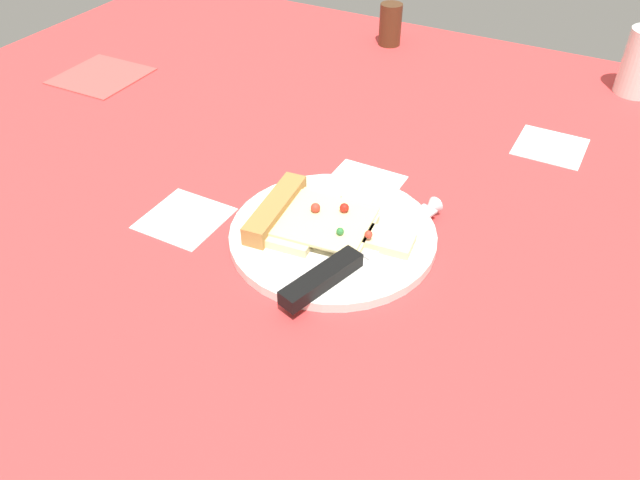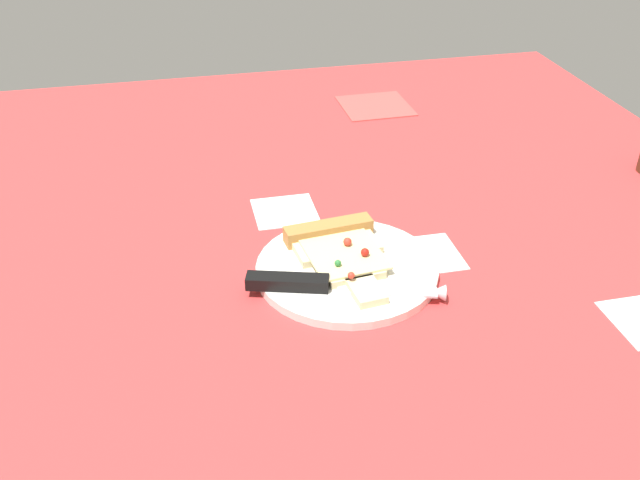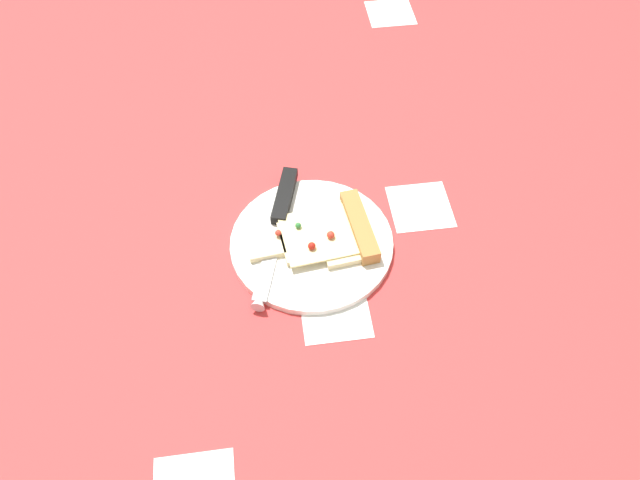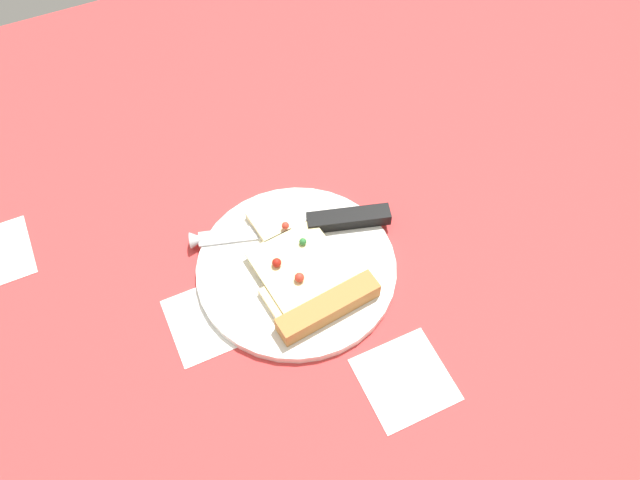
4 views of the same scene
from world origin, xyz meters
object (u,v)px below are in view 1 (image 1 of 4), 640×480
knife (353,259)px  plate (333,235)px  pepper_shaker (390,24)px  pizza_slice (311,220)px  napkin (101,75)px

knife → plate: bearing=155.0°
knife → pepper_shaker: 62.27cm
pizza_slice → knife: pizza_slice is taller
knife → napkin: size_ratio=1.82×
plate → knife: (3.82, 4.30, 1.17)cm
plate → knife: 5.86cm
pizza_slice → pepper_shaker: 56.85cm
plate → napkin: plate is taller
plate → pepper_shaker: size_ratio=3.18×
pepper_shaker → knife: bearing=19.9°
pizza_slice → pepper_shaker: pepper_shaker is taller
pepper_shaker → napkin: size_ratio=0.56×
knife → pepper_shaker: size_ratio=3.25×
plate → knife: bearing=48.4°
plate → knife: knife is taller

